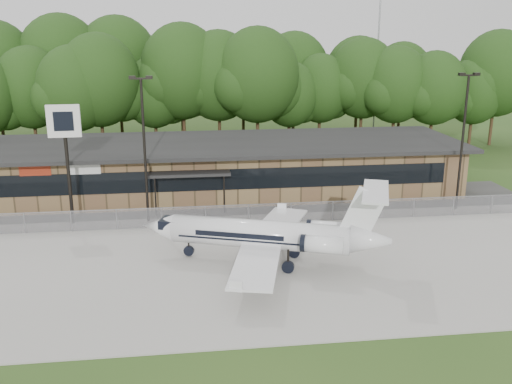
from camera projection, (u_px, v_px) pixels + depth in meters
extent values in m
plane|color=#284819|center=(243.00, 337.00, 25.33)|extent=(160.00, 160.00, 0.00)
cube|color=#9E9B93|center=(228.00, 265.00, 32.96)|extent=(64.00, 18.00, 0.08)
cube|color=#383835|center=(216.00, 207.00, 43.93)|extent=(50.00, 9.00, 0.06)
cube|color=olive|center=(213.00, 168.00, 47.68)|extent=(40.00, 10.00, 4.00)
cube|color=black|center=(216.00, 180.00, 42.81)|extent=(36.00, 0.08, 1.60)
cube|color=black|center=(212.00, 144.00, 46.62)|extent=(41.00, 11.50, 0.30)
cube|color=black|center=(189.00, 173.00, 41.82)|extent=(6.00, 1.60, 0.20)
cube|color=maroon|center=(35.00, 171.00, 40.90)|extent=(2.20, 0.06, 0.70)
cube|color=silver|center=(85.00, 169.00, 41.32)|extent=(2.20, 0.06, 0.70)
cube|color=gray|center=(220.00, 216.00, 39.44)|extent=(46.00, 0.03, 1.50)
cube|color=gray|center=(220.00, 206.00, 39.23)|extent=(46.00, 0.04, 0.04)
cylinder|color=gray|center=(379.00, 35.00, 70.38)|extent=(0.20, 0.20, 25.00)
cylinder|color=black|center=(145.00, 153.00, 39.10)|extent=(0.18, 0.18, 10.00)
cube|color=black|center=(141.00, 79.00, 37.71)|extent=(1.20, 0.12, 0.12)
cube|color=black|center=(132.00, 78.00, 37.63)|extent=(0.45, 0.30, 0.22)
cube|color=black|center=(149.00, 77.00, 37.76)|extent=(0.45, 0.30, 0.22)
cylinder|color=black|center=(462.00, 145.00, 41.89)|extent=(0.18, 0.18, 10.00)
cube|color=black|center=(469.00, 75.00, 40.51)|extent=(1.20, 0.12, 0.12)
cube|color=black|center=(462.00, 74.00, 40.42)|extent=(0.45, 0.30, 0.22)
cube|color=black|center=(476.00, 74.00, 40.56)|extent=(0.45, 0.30, 0.22)
cylinder|color=silver|center=(260.00, 235.00, 32.81)|extent=(10.27, 4.99, 1.65)
cone|color=silver|center=(159.00, 228.00, 34.07)|extent=(2.49, 2.24, 1.65)
cone|color=silver|center=(371.00, 241.00, 31.49)|extent=(2.69, 2.31, 1.65)
cube|color=silver|center=(256.00, 267.00, 29.63)|extent=(4.20, 6.59, 0.12)
cube|color=silver|center=(279.00, 225.00, 36.03)|extent=(4.20, 6.59, 0.12)
cylinder|color=silver|center=(322.00, 246.00, 30.80)|extent=(2.45, 1.63, 0.93)
cylinder|color=silver|center=(326.00, 230.00, 33.22)|extent=(2.45, 1.63, 0.93)
cube|color=silver|center=(363.00, 215.00, 31.18)|extent=(2.44, 0.98, 3.10)
cube|color=silver|center=(376.00, 193.00, 30.70)|extent=(2.85, 4.92, 0.10)
cube|color=black|center=(170.00, 224.00, 33.84)|extent=(1.38, 1.51, 0.52)
cube|color=black|center=(291.00, 261.00, 32.81)|extent=(1.60, 2.61, 0.72)
cylinder|color=black|center=(189.00, 252.00, 34.07)|extent=(0.79, 0.79, 0.23)
cylinder|color=black|center=(68.00, 169.00, 39.02)|extent=(0.25, 0.25, 7.98)
cube|color=silver|center=(64.00, 121.00, 38.12)|extent=(2.20, 0.34, 2.19)
cube|color=black|center=(63.00, 121.00, 38.00)|extent=(1.30, 0.09, 1.30)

